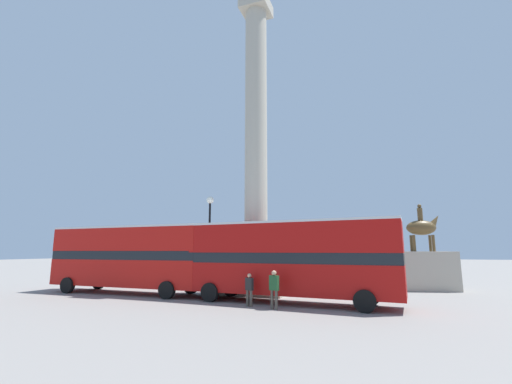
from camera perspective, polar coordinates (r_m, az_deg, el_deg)
The scene contains 8 objects.
ground_plane at distance 23.39m, azimuth 0.00°, elevation -16.40°, with size 200.00×200.00×0.00m, color gray.
monument_column at distance 23.87m, azimuth 0.00°, elevation 3.60°, with size 4.57×4.57×22.50m.
bus_a at distance 18.61m, azimuth 5.25°, elevation -10.81°, with size 11.62×3.36×4.25m.
bus_b at distance 24.13m, azimuth -20.17°, elevation -10.00°, with size 10.95×2.99×4.26m.
equestrian_statue at distance 27.44m, azimuth 26.26°, elevation -11.01°, with size 4.27×3.50×6.05m.
street_lamp at distance 22.95m, azimuth -7.78°, elevation -6.76°, with size 0.48×0.48×6.31m.
pedestrian_near_lamp at distance 16.76m, azimuth 3.03°, elevation -15.53°, with size 0.51×0.34×1.79m.
pedestrian_by_plinth at distance 17.64m, azimuth -1.12°, elevation -15.76°, with size 0.45×0.29×1.59m.
Camera 1 is at (8.00, -21.81, 2.72)m, focal length 24.00 mm.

